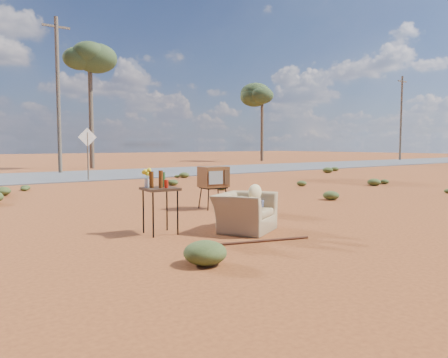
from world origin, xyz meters
TOP-DOWN VIEW (x-y plane):
  - ground at (0.00, 0.00)m, footprint 140.00×140.00m
  - highway at (0.00, 15.00)m, footprint 140.00×7.00m
  - armchair at (-0.04, -0.02)m, footprint 1.30×1.21m
  - tv_unit at (1.00, 2.39)m, footprint 0.65×0.55m
  - side_table at (-1.42, 0.63)m, footprint 0.59×0.59m
  - rusty_bar at (-0.40, -0.93)m, footprint 1.43×0.48m
  - road_sign at (1.50, 12.00)m, footprint 0.78×0.06m
  - eucalyptus_center at (5.00, 21.00)m, footprint 3.20×3.20m
  - eucalyptus_right at (22.00, 24.00)m, footprint 3.20×3.20m
  - utility_pole_center at (2.00, 17.50)m, footprint 1.40×0.20m
  - utility_pole_east at (34.00, 17.50)m, footprint 1.40×0.20m
  - scrub_patch at (-0.82, 4.41)m, footprint 17.49×8.07m

SIDE VIEW (x-z plane):
  - ground at x=0.00m, z-range 0.00..0.00m
  - rusty_bar at x=-0.40m, z-range 0.00..0.04m
  - highway at x=0.00m, z-range 0.00..0.04m
  - scrub_patch at x=-0.82m, z-range -0.03..0.30m
  - armchair at x=-0.04m, z-range -0.03..0.85m
  - tv_unit at x=1.00m, z-range 0.24..1.22m
  - side_table at x=-1.42m, z-range 0.26..1.35m
  - road_sign at x=1.50m, z-range 0.41..2.60m
  - utility_pole_center at x=2.00m, z-range 0.15..8.15m
  - utility_pole_east at x=34.00m, z-range 0.15..8.15m
  - eucalyptus_right at x=22.00m, z-range 2.39..9.49m
  - eucalyptus_center at x=5.00m, z-range 2.63..10.23m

